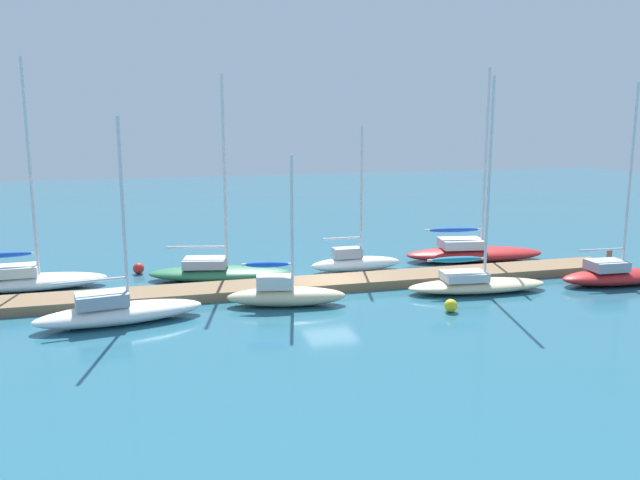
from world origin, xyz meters
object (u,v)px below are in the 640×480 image
object	(u,v)px
sailboat_7	(615,274)
mooring_buoy_red	(138,268)
sailboat_2	(218,270)
sailboat_4	(355,261)
sailboat_3	(285,293)
mooring_buoy_yellow	(451,306)
sailboat_5	(475,282)
sailboat_6	(473,251)
sailboat_0	(29,278)
sailboat_1	(118,310)

from	to	relation	value
sailboat_7	mooring_buoy_red	bearing A→B (deg)	162.33
sailboat_2	sailboat_4	xyz separation A→B (m)	(7.36, -0.03, 0.06)
sailboat_3	mooring_buoy_yellow	world-z (taller)	sailboat_3
sailboat_3	sailboat_4	size ratio (longest dim) A/B	0.86
sailboat_5	mooring_buoy_red	size ratio (longest dim) A/B	17.14
sailboat_3	sailboat_6	size ratio (longest dim) A/B	0.61
mooring_buoy_yellow	sailboat_4	bearing A→B (deg)	101.36
sailboat_7	mooring_buoy_red	distance (m)	24.47
sailboat_3	sailboat_7	world-z (taller)	sailboat_7
sailboat_4	sailboat_3	bearing A→B (deg)	-133.24
sailboat_3	mooring_buoy_red	distance (m)	9.99
sailboat_0	sailboat_7	xyz separation A→B (m)	(28.03, -6.48, -0.04)
sailboat_5	mooring_buoy_red	distance (m)	17.44
sailboat_7	sailboat_1	bearing A→B (deg)	-177.47
sailboat_4	sailboat_0	bearing A→B (deg)	178.49
sailboat_1	sailboat_5	size ratio (longest dim) A/B	0.82
sailboat_3	mooring_buoy_red	bearing A→B (deg)	140.27
sailboat_4	sailboat_6	world-z (taller)	sailboat_6
sailboat_1	sailboat_3	bearing A→B (deg)	-3.16
mooring_buoy_red	sailboat_1	bearing A→B (deg)	-95.14
sailboat_4	sailboat_5	world-z (taller)	sailboat_5
sailboat_4	sailboat_6	size ratio (longest dim) A/B	0.71
sailboat_3	sailboat_5	distance (m)	9.24
sailboat_1	sailboat_6	world-z (taller)	sailboat_6
sailboat_3	mooring_buoy_red	size ratio (longest dim) A/B	11.33
sailboat_1	mooring_buoy_red	bearing A→B (deg)	76.08
sailboat_5	mooring_buoy_yellow	size ratio (longest dim) A/B	17.77
sailboat_1	sailboat_3	distance (m)	7.08
sailboat_1	mooring_buoy_red	xyz separation A→B (m)	(0.76, 8.45, -0.25)
sailboat_6	mooring_buoy_red	bearing A→B (deg)	-176.51
sailboat_3	mooring_buoy_yellow	xyz separation A→B (m)	(6.66, -2.82, -0.29)
mooring_buoy_red	sailboat_3	bearing A→B (deg)	-50.99
sailboat_3	sailboat_4	world-z (taller)	sailboat_4
sailboat_5	mooring_buoy_yellow	distance (m)	3.69
sailboat_0	sailboat_1	distance (m)	7.78
sailboat_4	sailboat_6	bearing A→B (deg)	5.22
sailboat_0	mooring_buoy_red	size ratio (longest dim) A/B	18.66
sailboat_5	sailboat_1	bearing A→B (deg)	-173.16
sailboat_7	mooring_buoy_yellow	xyz separation A→B (m)	(-10.01, -2.12, -0.25)
mooring_buoy_yellow	mooring_buoy_red	world-z (taller)	mooring_buoy_red
sailboat_1	mooring_buoy_yellow	size ratio (longest dim) A/B	14.62
sailboat_4	sailboat_5	xyz separation A→B (m)	(4.21, -5.52, -0.05)
sailboat_1	mooring_buoy_yellow	world-z (taller)	sailboat_1
sailboat_6	mooring_buoy_yellow	xyz separation A→B (m)	(-5.74, -8.81, -0.27)
sailboat_2	sailboat_3	xyz separation A→B (m)	(2.33, -5.36, 0.08)
sailboat_1	sailboat_3	world-z (taller)	sailboat_1
mooring_buoy_red	sailboat_6	bearing A→B (deg)	-5.38
sailboat_4	mooring_buoy_red	bearing A→B (deg)	167.97
sailboat_0	mooring_buoy_red	xyz separation A→B (m)	(5.07, 1.97, -0.28)
sailboat_7	mooring_buoy_yellow	world-z (taller)	sailboat_7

